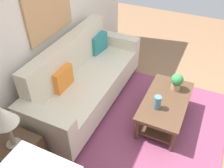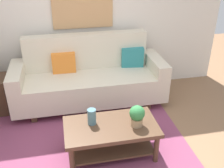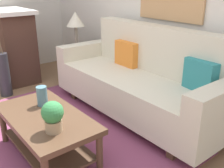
# 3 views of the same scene
# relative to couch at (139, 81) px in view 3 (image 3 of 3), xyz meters

# --- Properties ---
(ground_plane) EXTENTS (9.16, 9.16, 0.00)m
(ground_plane) POSITION_rel_couch_xyz_m (-0.18, -1.58, -0.43)
(ground_plane) COLOR #8C6647
(wall_back) EXTENTS (5.16, 0.10, 2.70)m
(wall_back) POSITION_rel_couch_xyz_m (-0.18, 0.54, 0.92)
(wall_back) COLOR silver
(wall_back) RESTS_ON ground_plane
(area_rug) EXTENTS (2.58, 2.20, 0.01)m
(area_rug) POSITION_rel_couch_xyz_m (-0.18, -1.08, -0.43)
(area_rug) COLOR #843D5B
(area_rug) RESTS_ON ground_plane
(couch) EXTENTS (2.35, 0.84, 1.08)m
(couch) POSITION_rel_couch_xyz_m (0.00, 0.00, 0.00)
(couch) COLOR beige
(couch) RESTS_ON ground_plane
(throw_pillow_orange) EXTENTS (0.36, 0.12, 0.32)m
(throw_pillow_orange) POSITION_rel_couch_xyz_m (-0.37, 0.12, 0.25)
(throw_pillow_orange) COLOR orange
(throw_pillow_orange) RESTS_ON couch
(throw_pillow_teal) EXTENTS (0.37, 0.17, 0.32)m
(throw_pillow_teal) POSITION_rel_couch_xyz_m (0.74, 0.12, 0.25)
(throw_pillow_teal) COLOR teal
(throw_pillow_teal) RESTS_ON couch
(coffee_table) EXTENTS (1.10, 0.60, 0.43)m
(coffee_table) POSITION_rel_couch_xyz_m (0.10, -1.28, -0.12)
(coffee_table) COLOR #513826
(coffee_table) RESTS_ON ground_plane
(tabletop_vase) EXTENTS (0.10, 0.10, 0.19)m
(tabletop_vase) POSITION_rel_couch_xyz_m (-0.12, -1.20, 0.10)
(tabletop_vase) COLOR slate
(tabletop_vase) RESTS_ON coffee_table
(potted_plant_tabletop) EXTENTS (0.18, 0.18, 0.26)m
(potted_plant_tabletop) POSITION_rel_couch_xyz_m (0.39, -1.34, 0.14)
(potted_plant_tabletop) COLOR tan
(potted_plant_tabletop) RESTS_ON coffee_table
(side_table) EXTENTS (0.44, 0.44, 0.56)m
(side_table) POSITION_rel_couch_xyz_m (-1.47, 0.03, -0.15)
(side_table) COLOR #513826
(side_table) RESTS_ON ground_plane
(table_lamp) EXTENTS (0.28, 0.28, 0.57)m
(table_lamp) POSITION_rel_couch_xyz_m (-1.47, 0.03, 0.56)
(table_lamp) COLOR gray
(table_lamp) RESTS_ON side_table
(fireplace) EXTENTS (1.02, 0.58, 1.16)m
(fireplace) POSITION_rel_couch_xyz_m (-2.21, -0.74, 0.16)
(fireplace) COLOR #472D23
(fireplace) RESTS_ON ground_plane
(floor_vase) EXTENTS (0.17, 0.17, 0.63)m
(floor_vase) POSITION_rel_couch_xyz_m (-1.62, -1.11, -0.12)
(floor_vase) COLOR #2D2D33
(floor_vase) RESTS_ON ground_plane
(floor_vase_branch_b) EXTENTS (0.03, 0.04, 0.36)m
(floor_vase_branch_b) POSITION_rel_couch_xyz_m (-1.63, -1.09, 0.38)
(floor_vase_branch_b) COLOR brown
(floor_vase_branch_b) RESTS_ON floor_vase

